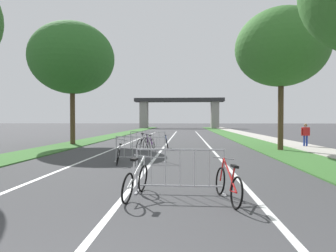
{
  "coord_description": "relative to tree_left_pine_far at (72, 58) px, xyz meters",
  "views": [
    {
      "loc": [
        1.38,
        -1.69,
        1.72
      ],
      "look_at": [
        -0.6,
        30.46,
        1.06
      ],
      "focal_mm": 30.59,
      "sensor_mm": 36.0,
      "label": 1
    }
  ],
  "objects": [
    {
      "name": "grass_verge_left",
      "position": [
        0.03,
        11.66,
        -6.03
      ],
      "size": [
        2.45,
        72.44,
        0.05
      ],
      "primitive_type": "cube",
      "color": "#386B2D",
      "rests_on": "ground"
    },
    {
      "name": "grass_verge_right",
      "position": [
        13.09,
        11.66,
        -6.03
      ],
      "size": [
        2.45,
        72.44,
        0.05
      ],
      "primitive_type": "cube",
      "color": "#386B2D",
      "rests_on": "ground"
    },
    {
      "name": "sidewalk_path_right",
      "position": [
        15.38,
        11.66,
        -6.01
      ],
      "size": [
        2.14,
        72.44,
        0.08
      ],
      "primitive_type": "cube",
      "color": "#ADA89E",
      "rests_on": "ground"
    },
    {
      "name": "lane_stripe_center",
      "position": [
        6.56,
        2.98,
        -6.05
      ],
      "size": [
        0.14,
        41.91,
        0.01
      ],
      "primitive_type": "cube",
      "color": "silver",
      "rests_on": "ground"
    },
    {
      "name": "lane_stripe_right_lane",
      "position": [
        9.48,
        2.98,
        -6.05
      ],
      "size": [
        0.14,
        41.91,
        0.01
      ],
      "primitive_type": "cube",
      "color": "silver",
      "rests_on": "ground"
    },
    {
      "name": "lane_stripe_left_lane",
      "position": [
        3.64,
        2.98,
        -6.05
      ],
      "size": [
        0.14,
        41.91,
        0.01
      ],
      "primitive_type": "cube",
      "color": "silver",
      "rests_on": "ground"
    },
    {
      "name": "overpass_bridge",
      "position": [
        6.56,
        41.89,
        -1.56
      ],
      "size": [
        19.07,
        3.27,
        6.42
      ],
      "color": "#2D2D30",
      "rests_on": "ground"
    },
    {
      "name": "tree_left_pine_far",
      "position": [
        0.0,
        0.0,
        0.0
      ],
      "size": [
        5.85,
        5.85,
        8.55
      ],
      "color": "#4C3823",
      "rests_on": "ground"
    },
    {
      "name": "tree_right_cypress_far",
      "position": [
        13.3,
        -3.16,
        -0.27
      ],
      "size": [
        5.11,
        5.11,
        7.96
      ],
      "color": "#4C3823",
      "rests_on": "ground"
    },
    {
      "name": "crowd_barrier_nearest",
      "position": [
        7.81,
        -12.98,
        -5.53
      ],
      "size": [
        2.11,
        0.48,
        1.05
      ],
      "rotation": [
        0.0,
        0.0,
        -0.02
      ],
      "color": "#ADADB2",
      "rests_on": "ground"
    },
    {
      "name": "crowd_barrier_second",
      "position": [
        6.07,
        -7.91,
        -5.53
      ],
      "size": [
        2.11,
        0.45,
        1.05
      ],
      "rotation": [
        0.0,
        0.0,
        -0.01
      ],
      "color": "#ADADB2",
      "rests_on": "ground"
    },
    {
      "name": "crowd_barrier_third",
      "position": [
        5.7,
        -2.85,
        -5.53
      ],
      "size": [
        2.11,
        0.46,
        1.05
      ],
      "rotation": [
        0.0,
        0.0,
        -0.01
      ],
      "color": "#ADADB2",
      "rests_on": "ground"
    },
    {
      "name": "bicycle_silver_0",
      "position": [
        5.27,
        -8.46,
        -5.69
      ],
      "size": [
        0.56,
        1.66,
        0.98
      ],
      "rotation": [
        0.0,
        0.0,
        0.24
      ],
      "color": "black",
      "rests_on": "ground"
    },
    {
      "name": "bicycle_purple_1",
      "position": [
        5.92,
        -3.24,
        -5.68
      ],
      "size": [
        0.61,
        1.74,
        0.94
      ],
      "rotation": [
        0.0,
        0.0,
        3.03
      ],
      "color": "black",
      "rests_on": "ground"
    },
    {
      "name": "bicycle_white_2",
      "position": [
        6.84,
        -13.38,
        -5.68
      ],
      "size": [
        0.56,
        1.7,
        0.92
      ],
      "rotation": [
        0.0,
        0.0,
        -0.15
      ],
      "color": "black",
      "rests_on": "ground"
    },
    {
      "name": "bicycle_black_3",
      "position": [
        5.45,
        -3.36,
        -5.66
      ],
      "size": [
        0.72,
        1.73,
        0.98
      ],
      "rotation": [
        0.0,
        0.0,
        -0.2
      ],
      "color": "black",
      "rests_on": "ground"
    },
    {
      "name": "bicycle_red_4",
      "position": [
        8.83,
        -13.57,
        -5.69
      ],
      "size": [
        0.5,
        1.73,
        0.89
      ],
      "rotation": [
        0.0,
        0.0,
        0.17
      ],
      "color": "black",
      "rests_on": "ground"
    },
    {
      "name": "bicycle_blue_5",
      "position": [
        6.82,
        -2.43,
        -5.71
      ],
      "size": [
        0.47,
        1.57,
        0.86
      ],
      "rotation": [
        0.0,
        0.0,
        0.06
      ],
      "color": "black",
      "rests_on": "ground"
    },
    {
      "name": "pedestrian_with_backpack",
      "position": [
        15.52,
        -1.09,
        -5.14
      ],
      "size": [
        0.55,
        0.27,
        1.51
      ],
      "rotation": [
        0.0,
        0.0,
        3.19
      ],
      "color": "navy",
      "rests_on": "ground"
    }
  ]
}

